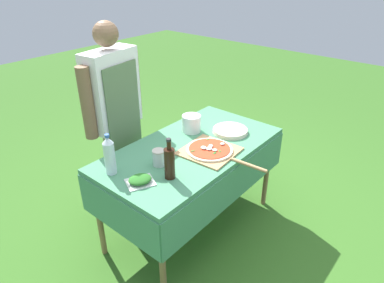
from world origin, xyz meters
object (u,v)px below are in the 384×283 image
(water_bottle, at_px, (109,155))
(plate_stack, at_px, (230,131))
(mixing_tub, at_px, (191,123))
(herb_container, at_px, (140,180))
(person_cook, at_px, (115,108))
(sauce_jar, at_px, (159,159))
(prep_table, at_px, (191,157))
(oil_bottle, at_px, (170,163))
(pizza_on_peel, at_px, (211,151))

(water_bottle, xyz_separation_m, plate_stack, (0.95, -0.26, -0.11))
(mixing_tub, bearing_deg, herb_container, -164.04)
(person_cook, xyz_separation_m, herb_container, (-0.37, -0.67, -0.17))
(person_cook, distance_m, sauce_jar, 0.64)
(prep_table, xyz_separation_m, water_bottle, (-0.57, 0.17, 0.21))
(person_cook, xyz_separation_m, sauce_jar, (-0.15, -0.61, -0.14))
(water_bottle, height_order, mixing_tub, water_bottle)
(prep_table, relative_size, oil_bottle, 5.16)
(herb_container, height_order, sauce_jar, sauce_jar)
(person_cook, xyz_separation_m, plate_stack, (0.54, -0.70, -0.17))
(pizza_on_peel, relative_size, sauce_jar, 5.70)
(oil_bottle, xyz_separation_m, herb_container, (-0.16, 0.10, -0.09))
(mixing_tub, relative_size, sauce_jar, 1.33)
(oil_bottle, height_order, herb_container, oil_bottle)
(oil_bottle, distance_m, water_bottle, 0.38)
(oil_bottle, bearing_deg, plate_stack, 4.85)
(pizza_on_peel, distance_m, herb_container, 0.57)
(herb_container, xyz_separation_m, plate_stack, (0.91, -0.04, -0.01))
(oil_bottle, relative_size, plate_stack, 1.00)
(prep_table, bearing_deg, pizza_on_peel, -78.45)
(mixing_tub, bearing_deg, sauce_jar, -163.20)
(sauce_jar, bearing_deg, plate_stack, -7.45)
(oil_bottle, bearing_deg, herb_container, 147.54)
(prep_table, height_order, sauce_jar, sauce_jar)
(mixing_tub, xyz_separation_m, plate_stack, (0.17, -0.25, -0.05))
(prep_table, bearing_deg, mixing_tub, 39.05)
(prep_table, xyz_separation_m, person_cook, (-0.17, 0.62, 0.27))
(person_cook, bearing_deg, mixing_tub, 120.89)
(sauce_jar, bearing_deg, pizza_on_peel, -25.04)
(herb_container, bearing_deg, sauce_jar, 13.94)
(plate_stack, bearing_deg, prep_table, 167.33)
(sauce_jar, bearing_deg, prep_table, -1.12)
(person_cook, height_order, mixing_tub, person_cook)
(prep_table, distance_m, oil_bottle, 0.45)
(plate_stack, bearing_deg, herb_container, 177.71)
(prep_table, xyz_separation_m, sauce_jar, (-0.32, 0.01, 0.13))
(pizza_on_peel, distance_m, mixing_tub, 0.36)
(pizza_on_peel, xyz_separation_m, mixing_tub, (0.17, 0.32, 0.05))
(herb_container, bearing_deg, person_cook, 61.22)
(mixing_tub, relative_size, plate_stack, 0.54)
(prep_table, xyz_separation_m, pizza_on_peel, (0.03, -0.16, 0.10))
(person_cook, height_order, sauce_jar, person_cook)
(oil_bottle, height_order, water_bottle, same)
(herb_container, height_order, plate_stack, herb_container)
(water_bottle, bearing_deg, pizza_on_peel, -28.39)
(person_cook, relative_size, mixing_tub, 10.72)
(oil_bottle, distance_m, plate_stack, 0.76)
(oil_bottle, bearing_deg, water_bottle, 121.88)
(prep_table, bearing_deg, plate_stack, -12.67)
(oil_bottle, relative_size, water_bottle, 1.00)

